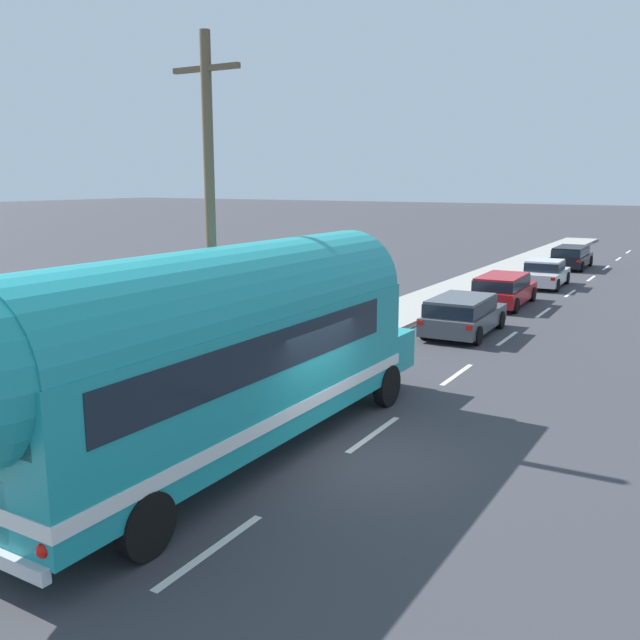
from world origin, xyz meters
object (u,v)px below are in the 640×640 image
(utility_pole, at_px, (210,219))
(car_fourth, at_px, (571,256))
(painted_bus, at_px, (214,348))
(car_third, at_px, (545,272))
(car_second, at_px, (503,288))
(car_lead, at_px, (463,313))

(utility_pole, bearing_deg, car_fourth, 85.76)
(painted_bus, bearing_deg, car_fourth, 90.03)
(car_fourth, bearing_deg, car_third, -88.24)
(utility_pole, distance_m, car_fourth, 31.76)
(painted_bus, relative_size, car_third, 2.86)
(car_third, distance_m, car_fourth, 8.29)
(painted_bus, bearing_deg, utility_pole, 128.70)
(car_second, bearing_deg, utility_pole, -97.84)
(car_second, xyz_separation_m, car_fourth, (0.05, 14.84, 0.01))
(painted_bus, bearing_deg, car_second, 90.18)
(utility_pole, height_order, painted_bus, utility_pole)
(car_third, bearing_deg, car_fourth, 91.76)
(car_lead, bearing_deg, painted_bus, -91.15)
(car_lead, relative_size, car_second, 0.94)
(painted_bus, distance_m, car_lead, 13.38)
(utility_pole, distance_m, car_third, 23.61)
(car_third, height_order, car_fourth, same)
(car_third, xyz_separation_m, car_fourth, (-0.25, 8.29, 0.07))
(utility_pole, distance_m, painted_bus, 4.32)
(utility_pole, bearing_deg, car_third, 83.63)
(car_lead, distance_m, car_third, 12.83)
(utility_pole, height_order, car_fourth, utility_pole)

